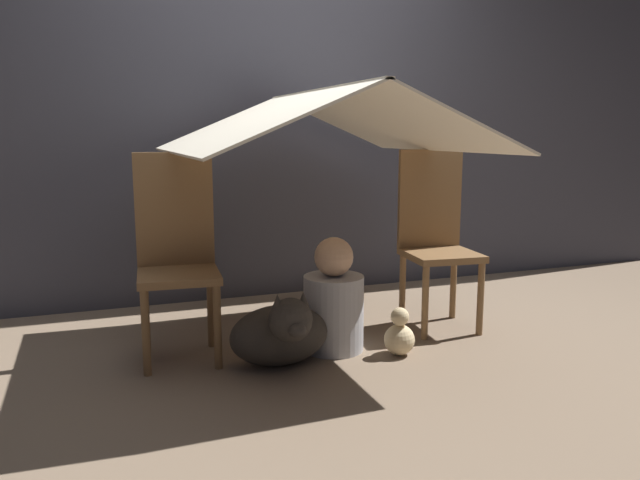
# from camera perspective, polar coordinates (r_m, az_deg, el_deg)

# --- Properties ---
(ground_plane) EXTENTS (8.80, 8.80, 0.00)m
(ground_plane) POSITION_cam_1_polar(r_m,az_deg,el_deg) (3.11, 1.15, -10.36)
(ground_plane) COLOR #7A6651
(wall_back) EXTENTS (7.00, 0.05, 2.50)m
(wall_back) POSITION_cam_1_polar(r_m,az_deg,el_deg) (4.09, -5.25, 12.27)
(wall_back) COLOR #3D3D47
(wall_back) RESTS_ON ground_plane
(chair_left) EXTENTS (0.40, 0.40, 0.98)m
(chair_left) POSITION_cam_1_polar(r_m,az_deg,el_deg) (3.05, -12.95, -0.98)
(chair_left) COLOR brown
(chair_left) RESTS_ON ground_plane
(chair_right) EXTENTS (0.41, 0.41, 0.98)m
(chair_right) POSITION_cam_1_polar(r_m,az_deg,el_deg) (3.51, 10.53, 0.52)
(chair_right) COLOR brown
(chair_right) RESTS_ON ground_plane
(sheet_canopy) EXTENTS (1.42, 1.51, 0.30)m
(sheet_canopy) POSITION_cam_1_polar(r_m,az_deg,el_deg) (3.09, 0.00, 10.88)
(sheet_canopy) COLOR silver
(person_front) EXTENTS (0.30, 0.30, 0.57)m
(person_front) POSITION_cam_1_polar(r_m,az_deg,el_deg) (3.10, 1.25, -5.79)
(person_front) COLOR #B2B2B7
(person_front) RESTS_ON ground_plane
(dog) EXTENTS (0.47, 0.44, 0.39)m
(dog) POSITION_cam_1_polar(r_m,az_deg,el_deg) (2.89, -3.53, -8.40)
(dog) COLOR #332D28
(dog) RESTS_ON ground_plane
(plush_toy) EXTENTS (0.15, 0.15, 0.24)m
(plush_toy) POSITION_cam_1_polar(r_m,az_deg,el_deg) (3.09, 7.27, -8.67)
(plush_toy) COLOR beige
(plush_toy) RESTS_ON ground_plane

